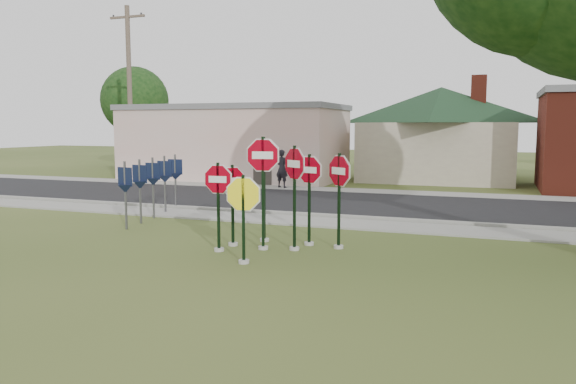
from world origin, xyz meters
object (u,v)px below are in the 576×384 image
at_px(stop_sign_left, 218,196).
at_px(pedestrian, 282,169).
at_px(stop_sign_center, 263,175).
at_px(stop_sign_yellow, 243,209).
at_px(utility_pole_near, 130,90).

bearing_deg(stop_sign_left, pedestrian, 104.79).
xyz_separation_m(stop_sign_center, stop_sign_yellow, (0.15, -1.45, -0.61)).
relative_size(stop_sign_left, utility_pole_near, 0.24).
distance_m(utility_pole_near, pedestrian, 10.25).
bearing_deg(stop_sign_yellow, pedestrian, 107.92).
distance_m(stop_sign_center, utility_pole_near, 19.77).
relative_size(stop_sign_left, pedestrian, 1.22).
bearing_deg(stop_sign_yellow, utility_pole_near, 132.52).
xyz_separation_m(stop_sign_yellow, stop_sign_left, (-1.08, 0.89, 0.13)).
xyz_separation_m(stop_sign_center, pedestrian, (-4.44, 12.74, -0.85)).
bearing_deg(stop_sign_center, pedestrian, 109.20).
bearing_deg(pedestrian, stop_sign_left, 117.20).
height_order(stop_sign_left, pedestrian, stop_sign_left).
height_order(stop_sign_yellow, pedestrian, stop_sign_yellow).
relative_size(utility_pole_near, pedestrian, 5.17).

